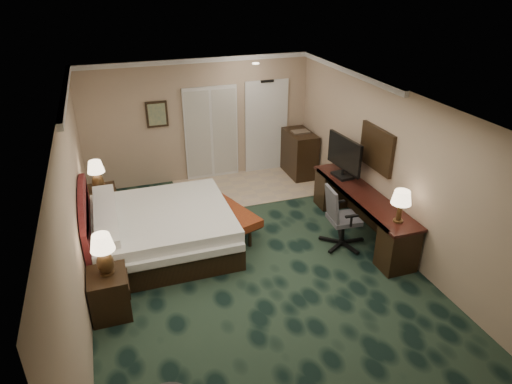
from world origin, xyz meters
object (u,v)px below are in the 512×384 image
object	(u,v)px
lamp_near	(104,254)
desk_chair	(344,217)
bed	(164,231)
desk	(361,213)
nightstand_near	(110,294)
bed_bench	(230,220)
nightstand_far	(103,205)
tv	(344,157)
lamp_far	(97,176)
minibar	(299,154)

from	to	relation	value
lamp_near	desk_chair	distance (m)	3.95
bed	desk	bearing A→B (deg)	-10.11
desk_chair	nightstand_near	bearing A→B (deg)	-168.03
lamp_near	bed_bench	distance (m)	2.76
nightstand_near	bed_bench	distance (m)	2.70
bed_bench	desk	xyz separation A→B (m)	(2.22, -0.81, 0.17)
nightstand_near	bed_bench	size ratio (longest dim) A/B	0.47
nightstand_far	tv	bearing A→B (deg)	-15.37
lamp_far	bed_bench	size ratio (longest dim) A/B	0.42
lamp_near	lamp_far	bearing A→B (deg)	90.55
nightstand_near	lamp_far	distance (m)	2.77
tv	bed	bearing A→B (deg)	177.51
nightstand_far	lamp_far	xyz separation A→B (m)	(-0.02, -0.03, 0.62)
lamp_far	nightstand_far	bearing A→B (deg)	63.24
bed	tv	world-z (taller)	tv
bed	minibar	xyz separation A→B (m)	(3.44, 2.16, 0.15)
nightstand_far	tv	distance (m)	4.63
nightstand_far	desk_chair	size ratio (longest dim) A/B	0.60
desk	minibar	xyz separation A→B (m)	(0.00, 2.77, 0.11)
nightstand_near	desk_chair	xyz separation A→B (m)	(3.91, 0.52, 0.24)
bed_bench	minibar	xyz separation A→B (m)	(2.22, 1.95, 0.28)
desk	desk_chair	distance (m)	0.57
desk_chair	minibar	world-z (taller)	desk_chair
bed_bench	desk	distance (m)	2.37
nightstand_far	bed_bench	xyz separation A→B (m)	(2.17, -1.15, -0.10)
nightstand_near	tv	distance (m)	4.73
nightstand_near	bed_bench	bearing A→B (deg)	36.10
tv	minibar	world-z (taller)	tv
nightstand_far	minibar	distance (m)	4.47
tv	desk	bearing A→B (deg)	-94.56
tv	nightstand_far	bearing A→B (deg)	159.79
bed	nightstand_near	distance (m)	1.68
minibar	nightstand_far	bearing A→B (deg)	-169.58
tv	desk_chair	bearing A→B (deg)	-120.37
bed_bench	desk_chair	world-z (taller)	desk_chair
lamp_far	lamp_near	bearing A→B (deg)	-89.45
nightstand_near	bed	bearing A→B (deg)	55.48
nightstand_near	tv	world-z (taller)	tv
tv	bed_bench	bearing A→B (deg)	173.62
nightstand_far	desk	world-z (taller)	desk
nightstand_far	minibar	bearing A→B (deg)	10.42
lamp_near	desk	size ratio (longest dim) A/B	0.22
lamp_far	bed_bench	xyz separation A→B (m)	(2.19, -1.11, -0.72)
desk	tv	xyz separation A→B (m)	(-0.00, 0.76, 0.80)
lamp_near	desk	bearing A→B (deg)	9.63
minibar	bed_bench	bearing A→B (deg)	-138.66
bed	lamp_near	world-z (taller)	lamp_near
desk	bed_bench	bearing A→B (deg)	159.86
nightstand_near	nightstand_far	bearing A→B (deg)	89.86
lamp_far	bed_bench	bearing A→B (deg)	-26.98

